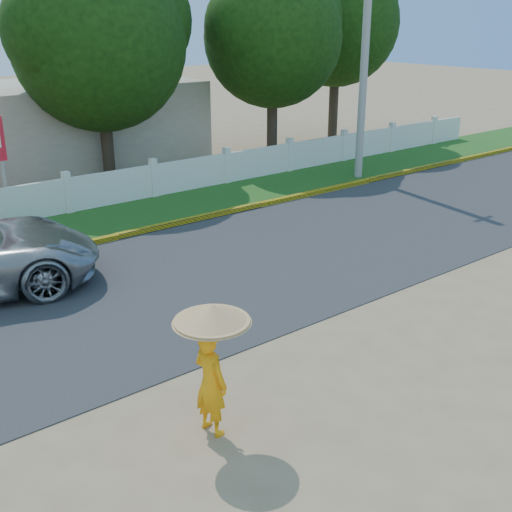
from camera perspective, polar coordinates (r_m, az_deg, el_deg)
The scene contains 9 objects.
ground at distance 11.74m, azimuth 6.18°, elevation -8.66°, with size 120.00×120.00×0.00m, color #9E8460.
road at distance 14.91m, azimuth -6.01°, elevation -1.99°, with size 60.00×7.00×0.02m, color #38383A.
grass_verge at distance 19.30m, azimuth -14.54°, elevation 2.78°, with size 60.00×3.50×0.03m, color #2D601E.
curb at distance 17.80m, azimuth -12.25°, elevation 1.70°, with size 40.00×0.18×0.16m, color yellow.
fence at distance 20.44m, azimuth -16.39°, elevation 5.15°, with size 40.00×0.10×1.10m, color silver.
building_near at distance 27.51m, azimuth -16.45°, elevation 11.22°, with size 10.00×6.00×3.20m, color #B7AD99.
utility_pole at distance 23.92m, azimuth 9.67°, elevation 17.56°, with size 0.28×0.28×9.09m, color #969693.
monk_with_parasol at distance 9.09m, azimuth -4.01°, elevation -8.41°, with size 1.11×1.11×2.02m.
tree_row at distance 23.07m, azimuth -18.65°, elevation 17.32°, with size 35.67×7.14×8.20m.
Camera 1 is at (-7.32, -7.16, 5.73)m, focal length 45.00 mm.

